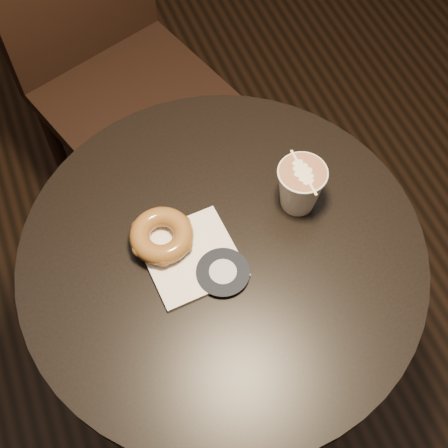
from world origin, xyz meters
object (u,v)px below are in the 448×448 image
at_px(chair, 104,44).
at_px(doughnut, 162,236).
at_px(pastry_bag, 192,257).
at_px(cafe_table, 223,298).
at_px(latte_cup, 300,188).

distance_m(chair, doughnut, 0.69).
xyz_separation_m(pastry_bag, doughnut, (-0.04, 0.05, 0.02)).
distance_m(cafe_table, pastry_bag, 0.21).
xyz_separation_m(chair, latte_cup, (0.19, -0.68, 0.21)).
height_order(cafe_table, latte_cup, latte_cup).
distance_m(chair, latte_cup, 0.73).
height_order(pastry_bag, doughnut, doughnut).
height_order(chair, pastry_bag, chair).
xyz_separation_m(chair, doughnut, (-0.06, -0.66, 0.18)).
xyz_separation_m(pastry_bag, latte_cup, (0.21, 0.03, 0.04)).
relative_size(doughnut, latte_cup, 1.14).
relative_size(cafe_table, pastry_bag, 5.03).
xyz_separation_m(cafe_table, chair, (-0.03, 0.72, 0.04)).
bearing_deg(cafe_table, latte_cup, 14.63).
height_order(cafe_table, pastry_bag, pastry_bag).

